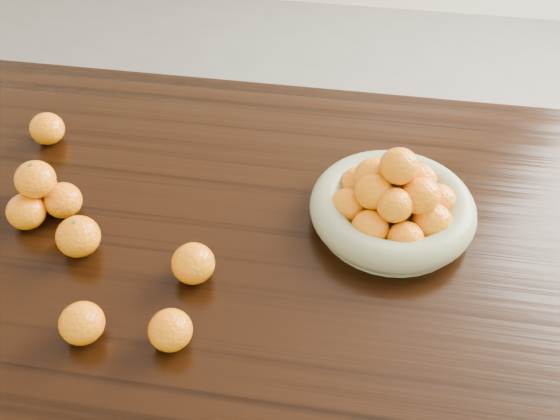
# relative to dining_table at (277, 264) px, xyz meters

# --- Properties ---
(dining_table) EXTENTS (2.00, 1.00, 0.75)m
(dining_table) POSITION_rel_dining_table_xyz_m (0.00, 0.00, 0.00)
(dining_table) COLOR black
(dining_table) RESTS_ON ground
(fruit_bowl) EXTENTS (0.31, 0.31, 0.17)m
(fruit_bowl) POSITION_rel_dining_table_xyz_m (0.21, 0.06, 0.14)
(fruit_bowl) COLOR gray
(fruit_bowl) RESTS_ON dining_table
(orange_pyramid) EXTENTS (0.13, 0.14, 0.12)m
(orange_pyramid) POSITION_rel_dining_table_xyz_m (-0.45, -0.02, 0.14)
(orange_pyramid) COLOR orange
(orange_pyramid) RESTS_ON dining_table
(loose_orange_0) EXTENTS (0.08, 0.08, 0.07)m
(loose_orange_0) POSITION_rel_dining_table_xyz_m (-0.34, -0.10, 0.13)
(loose_orange_0) COLOR orange
(loose_orange_0) RESTS_ON dining_table
(loose_orange_1) EXTENTS (0.07, 0.07, 0.07)m
(loose_orange_1) POSITION_rel_dining_table_xyz_m (-0.27, -0.28, 0.12)
(loose_orange_1) COLOR orange
(loose_orange_1) RESTS_ON dining_table
(loose_orange_2) EXTENTS (0.07, 0.07, 0.07)m
(loose_orange_2) POSITION_rel_dining_table_xyz_m (-0.13, -0.27, 0.12)
(loose_orange_2) COLOR orange
(loose_orange_2) RESTS_ON dining_table
(loose_orange_3) EXTENTS (0.07, 0.07, 0.07)m
(loose_orange_3) POSITION_rel_dining_table_xyz_m (-0.54, 0.20, 0.12)
(loose_orange_3) COLOR orange
(loose_orange_3) RESTS_ON dining_table
(loose_orange_5) EXTENTS (0.08, 0.08, 0.07)m
(loose_orange_5) POSITION_rel_dining_table_xyz_m (-0.13, -0.13, 0.12)
(loose_orange_5) COLOR orange
(loose_orange_5) RESTS_ON dining_table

